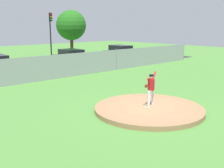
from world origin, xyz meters
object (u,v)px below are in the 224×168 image
object	(u,v)px
parked_car_charcoal	(71,58)
traffic_light_far	(51,29)
parked_car_navy	(120,54)
pitcher_youth	(151,87)
baseball	(146,108)

from	to	relation	value
parked_car_charcoal	traffic_light_far	size ratio (longest dim) A/B	0.84
parked_car_navy	traffic_light_far	bearing A→B (deg)	142.15
parked_car_navy	parked_car_charcoal	world-z (taller)	parked_car_navy
pitcher_youth	traffic_light_far	bearing A→B (deg)	73.37
parked_car_navy	traffic_light_far	size ratio (longest dim) A/B	0.86
baseball	parked_car_charcoal	size ratio (longest dim) A/B	0.02
pitcher_youth	parked_car_charcoal	distance (m)	15.72
pitcher_youth	parked_car_navy	bearing A→B (deg)	50.37
parked_car_charcoal	baseball	bearing A→B (deg)	-111.71
baseball	parked_car_charcoal	world-z (taller)	parked_car_charcoal
traffic_light_far	pitcher_youth	bearing A→B (deg)	-106.63
pitcher_youth	parked_car_navy	world-z (taller)	pitcher_youth
parked_car_navy	parked_car_charcoal	distance (m)	6.30
parked_car_navy	traffic_light_far	world-z (taller)	traffic_light_far
pitcher_youth	traffic_light_far	xyz separation A→B (m)	(5.63, 18.86, 2.46)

